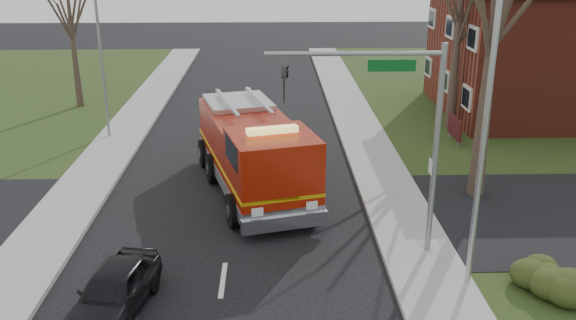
{
  "coord_description": "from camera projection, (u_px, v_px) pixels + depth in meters",
  "views": [
    {
      "loc": [
        1.5,
        -15.91,
        9.6
      ],
      "look_at": [
        2.09,
        4.97,
        2.0
      ],
      "focal_mm": 38.0,
      "sensor_mm": 36.0,
      "label": 1
    }
  ],
  "objects": [
    {
      "name": "bare_tree_far",
      "position": [
        461.0,
        5.0,
        30.36
      ],
      "size": [
        5.25,
        5.25,
        10.5
      ],
      "color": "#3E3024",
      "rests_on": "ground"
    },
    {
      "name": "health_center_sign",
      "position": [
        455.0,
        127.0,
        29.91
      ],
      "size": [
        0.12,
        2.0,
        1.4
      ],
      "color": "#430F13",
      "rests_on": "ground"
    },
    {
      "name": "utility_pole_far",
      "position": [
        103.0,
        71.0,
        29.97
      ],
      "size": [
        0.14,
        0.14,
        7.0
      ],
      "primitive_type": "cylinder",
      "color": "gray",
      "rests_on": "ground"
    },
    {
      "name": "fire_engine",
      "position": [
        254.0,
        155.0,
        24.02
      ],
      "size": [
        5.17,
        9.19,
        3.51
      ],
      "rotation": [
        0.0,
        0.0,
        0.26
      ],
      "color": "#931706",
      "rests_on": "ground"
    },
    {
      "name": "streetlight_pole",
      "position": [
        482.0,
        139.0,
        16.36
      ],
      "size": [
        1.48,
        0.16,
        8.4
      ],
      "color": "#B7BABF",
      "rests_on": "ground"
    },
    {
      "name": "ground",
      "position": [
        223.0,
        280.0,
        18.19
      ],
      "size": [
        120.0,
        120.0,
        0.0
      ],
      "primitive_type": "plane",
      "color": "black",
      "rests_on": "ground"
    },
    {
      "name": "bare_tree_near",
      "position": [
        496.0,
        5.0,
        21.55
      ],
      "size": [
        6.0,
        6.0,
        12.0
      ],
      "color": "#3E3024",
      "rests_on": "ground"
    },
    {
      "name": "traffic_signal_mast",
      "position": [
        396.0,
        113.0,
        18.13
      ],
      "size": [
        5.29,
        0.18,
        6.8
      ],
      "color": "gray",
      "rests_on": "ground"
    },
    {
      "name": "bare_tree_left",
      "position": [
        70.0,
        14.0,
        34.81
      ],
      "size": [
        4.5,
        4.5,
        9.0
      ],
      "color": "#3E3024",
      "rests_on": "ground"
    },
    {
      "name": "sidewalk_left",
      "position": [
        13.0,
        281.0,
        18.0
      ],
      "size": [
        2.4,
        80.0,
        0.15
      ],
      "primitive_type": "cube",
      "color": "gray",
      "rests_on": "ground"
    },
    {
      "name": "hedge_corner",
      "position": [
        537.0,
        276.0,
        17.29
      ],
      "size": [
        2.8,
        2.0,
        0.9
      ],
      "primitive_type": "ellipsoid",
      "color": "#2C3B15",
      "rests_on": "lawn_right"
    },
    {
      "name": "parked_car_maroon",
      "position": [
        114.0,
        291.0,
        16.41
      ],
      "size": [
        2.25,
        4.18,
        1.35
      ],
      "primitive_type": "imported",
      "rotation": [
        0.0,
        0.0,
        -0.17
      ],
      "color": "black",
      "rests_on": "ground"
    },
    {
      "name": "sidewalk_right",
      "position": [
        429.0,
        275.0,
        18.33
      ],
      "size": [
        2.4,
        80.0,
        0.15
      ],
      "primitive_type": "cube",
      "color": "gray",
      "rests_on": "ground"
    }
  ]
}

